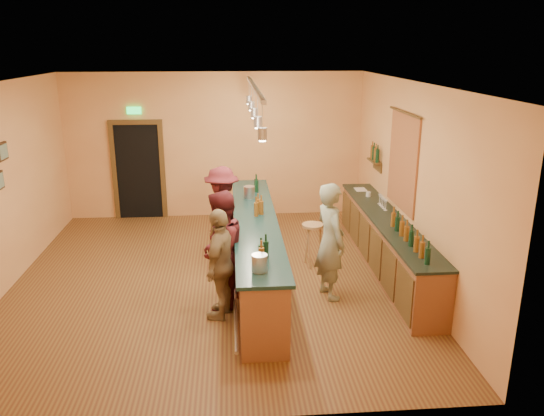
{
  "coord_description": "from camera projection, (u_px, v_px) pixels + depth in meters",
  "views": [
    {
      "loc": [
        0.33,
        -8.16,
        3.75
      ],
      "look_at": [
        1.0,
        0.2,
        1.16
      ],
      "focal_mm": 35.0,
      "sensor_mm": 36.0,
      "label": 1
    }
  ],
  "objects": [
    {
      "name": "tapestry",
      "position": [
        403.0,
        162.0,
        8.93
      ],
      "size": [
        0.03,
        1.4,
        1.6
      ],
      "primitive_type": "cube",
      "color": "maroon",
      "rests_on": "wall_right"
    },
    {
      "name": "floor",
      "position": [
        213.0,
        279.0,
        8.85
      ],
      "size": [
        7.0,
        7.0,
        0.0
      ],
      "primitive_type": "plane",
      "color": "brown",
      "rests_on": "ground"
    },
    {
      "name": "bottle_shelf",
      "position": [
        375.0,
        155.0,
        10.41
      ],
      "size": [
        0.17,
        0.55,
        0.54
      ],
      "color": "#473215",
      "rests_on": "wall_right"
    },
    {
      "name": "pendant_track",
      "position": [
        254.0,
        97.0,
        8.02
      ],
      "size": [
        0.11,
        4.6,
        0.5
      ],
      "color": "silver",
      "rests_on": "ceiling"
    },
    {
      "name": "back_counter",
      "position": [
        386.0,
        243.0,
        9.1
      ],
      "size": [
        0.6,
        4.55,
        1.27
      ],
      "color": "brown",
      "rests_on": "floor"
    },
    {
      "name": "customer_c",
      "position": [
        222.0,
        213.0,
        9.51
      ],
      "size": [
        0.91,
        1.23,
        1.7
      ],
      "primitive_type": "imported",
      "rotation": [
        0.0,
        0.0,
        -1.86
      ],
      "color": "#59191E",
      "rests_on": "floor"
    },
    {
      "name": "tasting_bar",
      "position": [
        255.0,
        244.0,
        8.72
      ],
      "size": [
        0.74,
        5.1,
        1.38
      ],
      "color": "brown",
      "rests_on": "floor"
    },
    {
      "name": "wall_right",
      "position": [
        411.0,
        182.0,
        8.62
      ],
      "size": [
        0.02,
        7.0,
        3.2
      ],
      "primitive_type": "cube",
      "color": "#D68B50",
      "rests_on": "floor"
    },
    {
      "name": "ceiling",
      "position": [
        206.0,
        83.0,
        7.9
      ],
      "size": [
        6.5,
        7.0,
        0.02
      ],
      "primitive_type": "cube",
      "color": "silver",
      "rests_on": "wall_back"
    },
    {
      "name": "bartender",
      "position": [
        330.0,
        241.0,
        8.0
      ],
      "size": [
        0.61,
        0.76,
        1.81
      ],
      "primitive_type": "imported",
      "rotation": [
        0.0,
        0.0,
        1.86
      ],
      "color": "gray",
      "rests_on": "floor"
    },
    {
      "name": "customer_a",
      "position": [
        221.0,
        251.0,
        7.68
      ],
      "size": [
        0.96,
        1.06,
        1.78
      ],
      "primitive_type": "imported",
      "rotation": [
        0.0,
        0.0,
        -1.98
      ],
      "color": "#59191E",
      "rests_on": "floor"
    },
    {
      "name": "bar_stool",
      "position": [
        313.0,
        232.0,
        9.21
      ],
      "size": [
        0.37,
        0.37,
        0.77
      ],
      "rotation": [
        0.0,
        0.0,
        -0.42
      ],
      "color": "olive",
      "rests_on": "floor"
    },
    {
      "name": "customer_b",
      "position": [
        221.0,
        264.0,
        7.43
      ],
      "size": [
        0.67,
        1.02,
        1.61
      ],
      "primitive_type": "imported",
      "rotation": [
        0.0,
        0.0,
        -1.88
      ],
      "color": "#997A51",
      "rests_on": "floor"
    },
    {
      "name": "doorway",
      "position": [
        139.0,
        169.0,
        11.7
      ],
      "size": [
        1.15,
        0.09,
        2.48
      ],
      "color": "black",
      "rests_on": "wall_back"
    },
    {
      "name": "wall_front",
      "position": [
        198.0,
        280.0,
        5.04
      ],
      "size": [
        6.5,
        0.02,
        3.2
      ],
      "primitive_type": "cube",
      "color": "#D68B50",
      "rests_on": "floor"
    },
    {
      "name": "wall_back",
      "position": [
        215.0,
        146.0,
        11.71
      ],
      "size": [
        6.5,
        0.02,
        3.2
      ],
      "primitive_type": "cube",
      "color": "#D68B50",
      "rests_on": "floor"
    }
  ]
}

